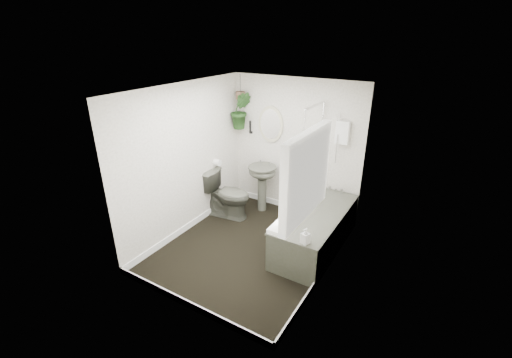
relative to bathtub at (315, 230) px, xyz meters
The scene contains 22 objects.
floor 0.99m from the bathtub, 147.99° to the right, with size 2.30×2.80×0.02m, color black.
ceiling 2.23m from the bathtub, 147.99° to the right, with size 2.30×2.80×0.02m, color white.
wall_back 1.49m from the bathtub, 131.32° to the left, with size 2.30×0.02×2.30m, color white.
wall_front 2.24m from the bathtub, 112.73° to the right, with size 2.30×0.02×2.30m, color white.
wall_left 2.20m from the bathtub, 165.69° to the right, with size 0.02×2.80×2.30m, color white.
wall_right 1.06m from the bathtub, 54.25° to the right, with size 0.02×2.80×2.30m, color white.
skirting 0.97m from the bathtub, 147.99° to the right, with size 2.30×2.80×0.10m, color white.
bathtub is the anchor object (origin of this frame).
bath_screen 1.15m from the bathtub, 123.96° to the left, with size 0.04×0.72×1.40m, color silver, non-canonical shape.
shower_box 1.51m from the bathtub, 90.00° to the left, with size 0.20×0.10×0.35m, color white.
oval_mirror 1.95m from the bathtub, 145.16° to the left, with size 0.46×0.03×0.62m, color #C1BB97.
wall_sconce 2.17m from the bathtub, 152.47° to the left, with size 0.04×0.04×0.22m, color black.
toilet_roll_holder 2.01m from the bathtub, behind, with size 0.11×0.11×0.11m, color white.
window_recess 1.84m from the bathtub, 76.41° to the right, with size 0.08×1.00×0.90m, color white.
window_sill 1.54m from the bathtub, 79.61° to the right, with size 0.18×1.00×0.04m, color white.
window_blinds 1.83m from the bathtub, 78.46° to the right, with size 0.01×0.86×0.76m, color white.
toilet 1.66m from the bathtub, behind, with size 0.45×0.79×0.81m, color #46483D.
pedestal_sink 1.39m from the bathtub, 154.36° to the left, with size 0.49×0.42×0.83m, color #46483D, non-canonical shape.
sill_plant 1.44m from the bathtub, 79.76° to the right, with size 0.20×0.18×0.23m, color black.
hanging_plant 2.38m from the bathtub, 157.04° to the left, with size 0.35×0.28×0.63m, color black.
soap_bottle 0.90m from the bathtub, 78.40° to the right, with size 0.09×0.09×0.20m, color #35282A.
hanging_pot 2.54m from the bathtub, 157.04° to the left, with size 0.16×0.16×0.12m, color brown.
Camera 1 is at (2.26, -3.59, 2.96)m, focal length 24.00 mm.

